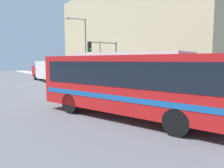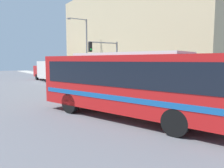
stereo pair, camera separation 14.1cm
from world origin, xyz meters
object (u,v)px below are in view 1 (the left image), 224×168
(traffic_light_pole, at_px, (106,56))
(street_lamp, at_px, (83,46))
(city_bus, at_px, (130,81))
(delivery_truck, at_px, (48,70))
(parking_meter, at_px, (126,81))
(fire_hydrant, at_px, (148,90))

(traffic_light_pole, height_order, street_lamp, street_lamp)
(city_bus, bearing_deg, traffic_light_pole, 45.84)
(delivery_truck, bearing_deg, street_lamp, -68.53)
(delivery_truck, distance_m, street_lamp, 7.32)
(traffic_light_pole, relative_size, parking_meter, 3.44)
(fire_hydrant, relative_size, traffic_light_pole, 0.17)
(parking_meter, bearing_deg, delivery_truck, 99.74)
(delivery_truck, bearing_deg, city_bus, -98.50)
(delivery_truck, xyz_separation_m, parking_meter, (2.49, -14.52, -0.51))
(city_bus, distance_m, street_lamp, 17.18)
(city_bus, xyz_separation_m, delivery_truck, (3.30, 22.09, -0.38))
(delivery_truck, height_order, street_lamp, street_lamp)
(city_bus, bearing_deg, street_lamp, 52.94)
(fire_hydrant, distance_m, parking_meter, 3.01)
(traffic_light_pole, xyz_separation_m, parking_meter, (1.05, -1.81, -2.31))
(delivery_truck, distance_m, parking_meter, 14.74)
(fire_hydrant, relative_size, street_lamp, 0.10)
(traffic_light_pole, bearing_deg, city_bus, -116.80)
(delivery_truck, relative_size, traffic_light_pole, 1.72)
(city_bus, distance_m, fire_hydrant, 7.54)
(delivery_truck, bearing_deg, parking_meter, -80.26)
(city_bus, height_order, street_lamp, street_lamp)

